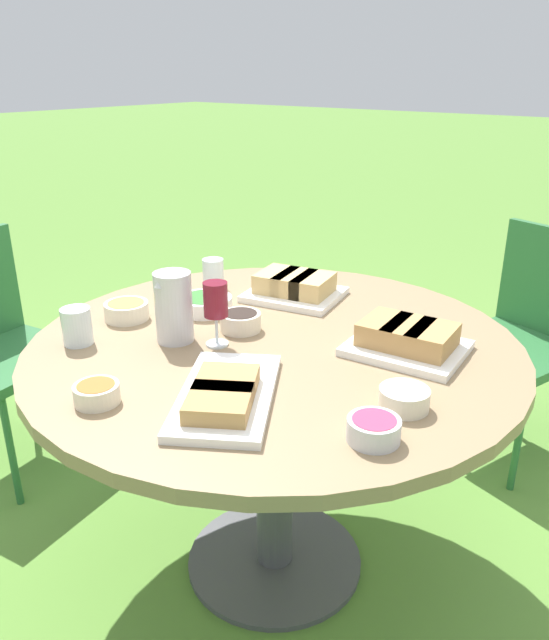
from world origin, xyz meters
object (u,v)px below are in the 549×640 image
chair_far_back (529,326)px  water_pitcher (174,307)px  dining_table (274,377)px  wine_glass (216,302)px

chair_far_back → water_pitcher: bearing=-23.9°
dining_table → wine_glass: 0.28m
water_pitcher → chair_far_back: bearing=156.1°
dining_table → wine_glass: (0.12, -0.10, 0.23)m
chair_far_back → wine_glass: wine_glass is taller
dining_table → water_pitcher: water_pitcher is taller
dining_table → chair_far_back: 1.20m
dining_table → wine_glass: bearing=-41.8°
water_pitcher → wine_glass: (-0.05, 0.11, 0.03)m
chair_far_back → water_pitcher: size_ratio=4.65×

